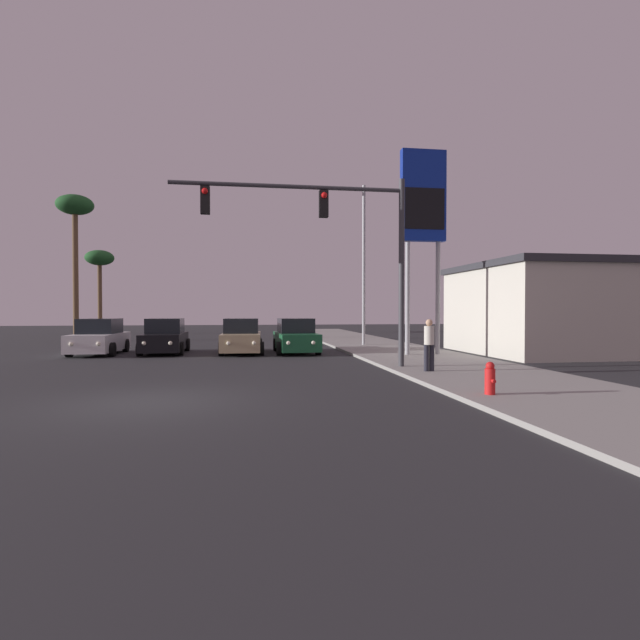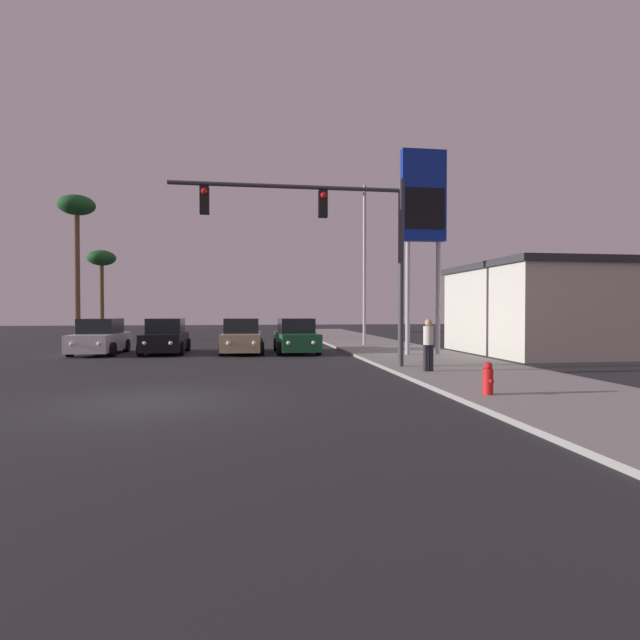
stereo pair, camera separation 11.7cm
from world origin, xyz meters
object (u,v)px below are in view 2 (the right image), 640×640
palm_tree_far (101,262)px  palm_tree_mid (77,214)px  car_green (296,337)px  street_lamp (362,256)px  car_white (100,338)px  car_black (165,338)px  car_tan (242,337)px  gas_station_sign (423,207)px  traffic_light_mast (336,231)px  fire_hydrant (488,379)px  pedestrian_on_sidewalk (428,343)px

palm_tree_far → palm_tree_mid: size_ratio=0.74×
car_green → street_lamp: 6.87m
car_white → car_black: 2.98m
car_black → car_tan: bearing=171.4°
gas_station_sign → car_black: bearing=162.4°
street_lamp → gas_station_sign: (1.25, -6.41, 1.50)m
car_white → car_green: (9.23, -0.61, 0.00)m
gas_station_sign → palm_tree_far: (-20.18, 24.50, -0.33)m
car_black → traffic_light_mast: bearing=130.0°
car_black → car_tan: (3.65, -0.52, 0.00)m
street_lamp → gas_station_sign: 6.70m
car_green → fire_hydrant: 13.68m
street_lamp → car_green: bearing=-140.2°
pedestrian_on_sidewalk → car_tan: bearing=123.6°
street_lamp → palm_tree_far: size_ratio=1.24×
car_white → car_black: bearing=-176.7°
pedestrian_on_sidewalk → car_white: bearing=143.1°
car_tan → pedestrian_on_sidewalk: (6.00, -9.01, 0.27)m
car_black → gas_station_sign: gas_station_sign is taller
traffic_light_mast → gas_station_sign: 6.69m
car_white → fire_hydrant: size_ratio=5.71×
pedestrian_on_sidewalk → car_black: bearing=135.3°
fire_hydrant → palm_tree_mid: palm_tree_mid is taller
car_green → traffic_light_mast: 8.43m
palm_tree_far → car_white: bearing=-74.9°
car_green → fire_hydrant: bearing=101.1°
car_white → gas_station_sign: (14.57, -3.62, 5.86)m
palm_tree_far → gas_station_sign: bearing=-50.5°
traffic_light_mast → palm_tree_far: 32.81m
car_tan → car_green: 2.62m
fire_hydrant → palm_tree_far: size_ratio=0.10×
street_lamp → gas_station_sign: same height
gas_station_sign → palm_tree_far: size_ratio=1.24×
fire_hydrant → pedestrian_on_sidewalk: 4.49m
car_white → car_green: same height
car_black → car_tan: 3.68m
car_tan → pedestrian_on_sidewalk: bearing=125.8°
pedestrian_on_sidewalk → traffic_light_mast: bearing=152.0°
palm_tree_far → palm_tree_mid: palm_tree_mid is taller
street_lamp → car_black: bearing=-165.2°
fire_hydrant → palm_tree_far: bearing=117.4°
car_white → street_lamp: size_ratio=0.48×
traffic_light_mast → palm_tree_mid: bearing=127.1°
car_black → fire_hydrant: 16.86m
palm_tree_far → palm_tree_mid: 10.32m
car_white → gas_station_sign: 16.11m
car_black → pedestrian_on_sidewalk: (9.64, -9.53, 0.27)m
car_green → gas_station_sign: gas_station_sign is taller
car_tan → gas_station_sign: size_ratio=0.48×
car_black → fire_hydrant: bearing=123.5°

